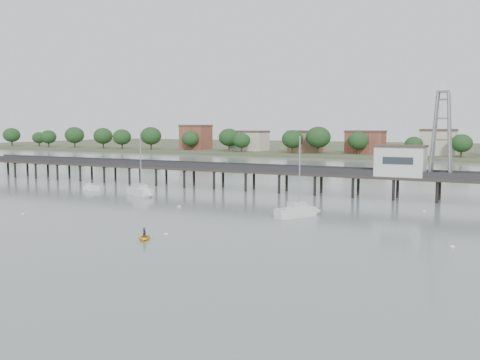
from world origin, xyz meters
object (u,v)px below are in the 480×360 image
object	(u,v)px
sailboat_c	(303,212)
yellow_dinghy	(144,240)
lattice_tower	(442,135)
sailboat_b	(143,192)
white_tender	(93,188)
pier	(266,172)

from	to	relation	value
sailboat_c	yellow_dinghy	distance (m)	24.85
yellow_dinghy	lattice_tower	bearing A→B (deg)	29.55
sailboat_c	sailboat_b	size ratio (longest dim) A/B	0.95
sailboat_b	white_tender	xyz separation A→B (m)	(-13.78, 2.41, -0.20)
pier	yellow_dinghy	xyz separation A→B (m)	(5.31, -45.99, -3.79)
lattice_tower	white_tender	distance (m)	64.76
lattice_tower	sailboat_b	distance (m)	52.26
sailboat_c	white_tender	distance (m)	47.83
lattice_tower	sailboat_b	size ratio (longest dim) A/B	1.24
sailboat_c	white_tender	size ratio (longest dim) A/B	3.02
pier	sailboat_c	xyz separation A→B (m)	(15.91, -23.53, -3.14)
pier	yellow_dinghy	bearing A→B (deg)	-83.41
lattice_tower	sailboat_c	world-z (taller)	lattice_tower
sailboat_c	white_tender	world-z (taller)	sailboat_c
lattice_tower	sailboat_b	world-z (taller)	lattice_tower
sailboat_c	white_tender	bearing A→B (deg)	109.55
sailboat_b	yellow_dinghy	xyz separation A→B (m)	(22.42, -29.89, -0.65)
sailboat_c	white_tender	xyz separation A→B (m)	(-46.81, 9.84, -0.20)
sailboat_c	yellow_dinghy	xyz separation A→B (m)	(-10.60, -22.46, -0.65)
sailboat_b	yellow_dinghy	distance (m)	37.37
lattice_tower	yellow_dinghy	size ratio (longest dim) A/B	5.94
pier	lattice_tower	xyz separation A→B (m)	(31.50, 0.00, 7.31)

